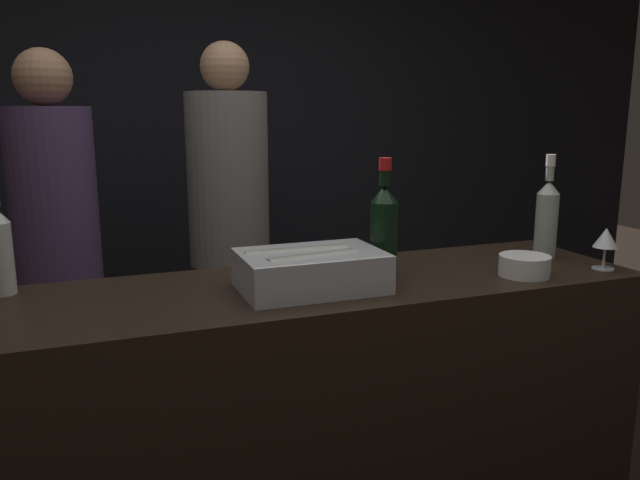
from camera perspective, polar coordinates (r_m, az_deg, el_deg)
name	(u,v)px	position (r m, az deg, el deg)	size (l,w,h in m)	color
wall_back_chalkboard	(198,129)	(3.71, -11.10, 9.93)	(6.40, 0.06, 2.80)	black
bar_counter	(323,442)	(2.01, 0.29, -17.95)	(1.93, 0.55, 1.02)	black
ice_bin_with_bottles	(310,269)	(1.73, -0.94, -2.68)	(0.39, 0.26, 0.11)	#B7BABF
bowl_white	(524,265)	(1.98, 18.19, -2.18)	(0.15, 0.15, 0.06)	white
wine_glass	(606,239)	(2.14, 24.67, 0.05)	(0.07, 0.07, 0.13)	silver
candle_votive	(341,255)	(2.04, 1.91, -1.35)	(0.07, 0.07, 0.05)	silver
red_wine_bottle_burgundy	(384,228)	(1.85, 5.87, 1.14)	(0.08, 0.08, 0.36)	black
white_wine_bottle	(547,216)	(2.23, 20.02, 2.09)	(0.07, 0.07, 0.35)	#9EA899
person_in_hoodie	(58,250)	(2.62, -22.84, -0.83)	(0.32, 0.32, 1.73)	black
person_blond_tee	(229,225)	(2.81, -8.28, 1.40)	(0.36, 0.36, 1.79)	black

